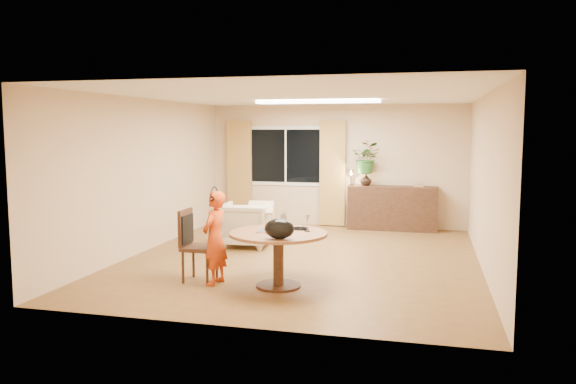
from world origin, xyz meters
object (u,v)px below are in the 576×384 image
object	(u,v)px
child	(215,238)
sideboard	(392,208)
armchair	(246,224)
dining_table	(278,244)
dining_chair	(200,246)

from	to	relation	value
child	sideboard	distance (m)	5.17
sideboard	armchair	bearing A→B (deg)	-136.75
dining_table	dining_chair	world-z (taller)	dining_chair
dining_chair	sideboard	world-z (taller)	dining_chair
child	sideboard	bearing A→B (deg)	163.96
dining_table	armchair	world-z (taller)	armchair
dining_chair	dining_table	bearing A→B (deg)	-0.70
dining_table	dining_chair	xyz separation A→B (m)	(-1.12, 0.01, -0.08)
dining_table	child	world-z (taller)	child
dining_table	armchair	size ratio (longest dim) A/B	1.50
child	armchair	bearing A→B (deg)	-164.04
armchair	child	bearing A→B (deg)	94.74
dining_chair	sideboard	distance (m)	5.20
dining_table	sideboard	world-z (taller)	sideboard
child	dining_chair	bearing A→B (deg)	-100.74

